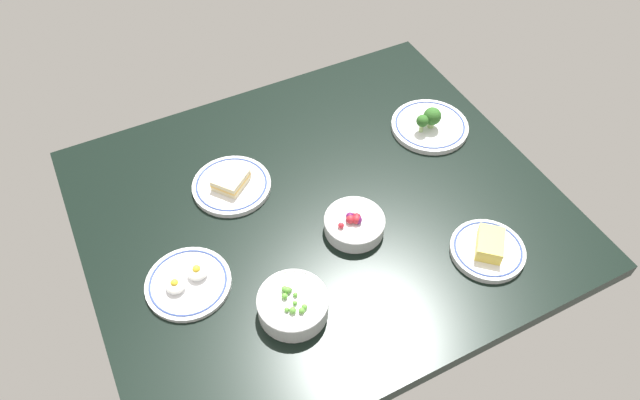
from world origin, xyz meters
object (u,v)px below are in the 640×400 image
object	(u,v)px
bowl_berries	(354,224)
plate_cheese	(488,249)
plate_broccoli	(430,125)
plate_sandwich	(231,184)
bowl_peas	(293,305)
plate_eggs	(188,282)

from	to	relation	value
bowl_berries	plate_cheese	xyz separation A→B (cm)	(24.74, -20.11, -0.79)
plate_broccoli	plate_sandwich	world-z (taller)	plate_broccoli
bowl_berries	plate_sandwich	bearing A→B (deg)	129.66
plate_sandwich	bowl_peas	bearing A→B (deg)	-91.47
plate_sandwich	bowl_berries	bearing A→B (deg)	-50.34
bowl_peas	plate_broccoli	bearing A→B (deg)	30.99
plate_cheese	plate_broccoli	distance (cm)	43.41
plate_broccoli	plate_cheese	bearing A→B (deg)	-105.42
bowl_peas	plate_sandwich	distance (cm)	39.79
plate_broccoli	bowl_peas	size ratio (longest dim) A/B	1.39
bowl_peas	plate_eggs	xyz separation A→B (cm)	(-18.33, 16.77, -1.77)
bowl_berries	plate_eggs	size ratio (longest dim) A/B	0.76
bowl_berries	plate_cheese	size ratio (longest dim) A/B	0.84
plate_broccoli	bowl_peas	xyz separation A→B (cm)	(-58.93, -35.39, 1.15)
bowl_peas	plate_sandwich	world-z (taller)	bowl_peas
bowl_berries	bowl_peas	xyz separation A→B (cm)	(-22.65, -13.66, 0.44)
bowl_peas	plate_sandwich	xyz separation A→B (cm)	(1.02, 39.75, -1.46)
bowl_berries	plate_eggs	distance (cm)	41.12
bowl_peas	plate_cheese	bearing A→B (deg)	-7.75
plate_broccoli	bowl_berries	bearing A→B (deg)	-149.07
bowl_peas	bowl_berries	bearing A→B (deg)	31.09
plate_cheese	bowl_peas	bearing A→B (deg)	172.25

